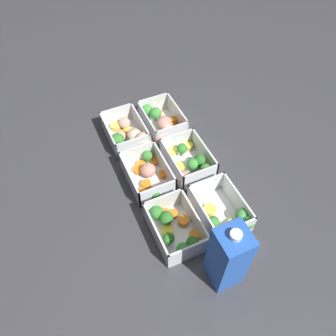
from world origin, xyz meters
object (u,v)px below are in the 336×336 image
object	(u,v)px
container_near_center	(148,174)
container_near_right	(174,229)
container_far_right	(220,214)
container_far_center	(189,163)
container_near_left	(129,135)
container_far_left	(162,123)
juice_carton	(228,257)

from	to	relation	value
container_near_center	container_near_right	bearing A→B (deg)	-1.88
container_near_right	container_far_right	size ratio (longest dim) A/B	0.96
container_near_center	container_far_center	xyz separation A→B (m)	(0.01, 0.12, 0.00)
container_near_left	container_near_center	xyz separation A→B (m)	(0.16, -0.00, -0.00)
container_near_left	container_far_center	size ratio (longest dim) A/B	1.01
container_near_left	container_far_right	xyz separation A→B (m)	(0.36, 0.11, -0.00)
container_far_left	container_far_right	bearing A→B (deg)	0.26
container_near_right	container_far_center	xyz separation A→B (m)	(-0.17, 0.13, -0.00)
container_near_right	container_far_left	world-z (taller)	same
container_far_center	juice_carton	size ratio (longest dim) A/B	0.84
container_near_center	container_far_center	distance (m)	0.12
container_far_center	juice_carton	bearing A→B (deg)	-12.53
container_near_left	container_far_center	bearing A→B (deg)	33.99
container_near_left	container_far_right	bearing A→B (deg)	17.52
container_near_center	container_far_left	world-z (taller)	same
container_far_left	container_far_center	size ratio (longest dim) A/B	1.02
container_near_right	container_far_right	xyz separation A→B (m)	(0.01, 0.12, 0.00)
container_near_center	container_near_right	size ratio (longest dim) A/B	1.04
container_far_center	container_far_right	distance (m)	0.18
juice_carton	container_near_center	bearing A→B (deg)	-171.08
container_far_left	container_far_right	size ratio (longest dim) A/B	1.07
container_near_right	juice_carton	size ratio (longest dim) A/B	0.76
container_near_center	container_far_left	size ratio (longest dim) A/B	0.93
container_near_center	container_far_right	world-z (taller)	same
container_near_right	juice_carton	world-z (taller)	juice_carton
container_far_right	juice_carton	bearing A→B (deg)	-26.48
container_near_right	juice_carton	bearing A→B (deg)	22.11
juice_carton	container_near_left	bearing A→B (deg)	-174.46
container_near_left	container_far_right	distance (m)	0.37
container_far_left	container_far_right	xyz separation A→B (m)	(0.36, 0.00, -0.00)
container_near_left	container_far_left	xyz separation A→B (m)	(-0.00, 0.11, 0.00)
container_far_right	container_far_left	bearing A→B (deg)	-179.74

